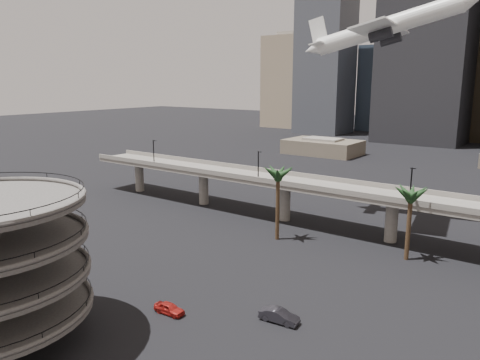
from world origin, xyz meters
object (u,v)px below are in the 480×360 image
Objects in this scene: overpass at (335,193)px; airborne_jet at (386,27)px; car_a at (169,308)px; car_b at (279,316)px.

airborne_jet is at bearing 76.10° from overpass.
car_b is at bearing -66.00° from car_a.
overpass is at bearing 9.10° from car_b.
car_b is (10.04, -36.22, -6.54)m from overpass.
car_a is (-5.15, -55.34, -37.61)m from airborne_jet.
airborne_jet reaches higher than car_b.
overpass is 33.66m from airborne_jet.
overpass is at bearing -113.38° from airborne_jet.
overpass is 3.86× the size of airborne_jet.
airborne_jet is at bearing 1.58° from car_b.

